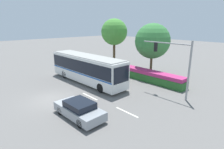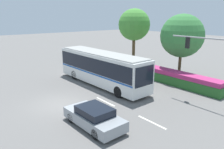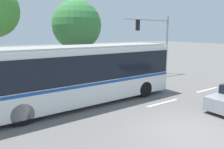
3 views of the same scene
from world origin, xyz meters
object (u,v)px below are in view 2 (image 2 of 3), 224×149
(city_bus, at_px, (101,66))
(street_tree_left, at_px, (134,25))
(street_tree_centre, at_px, (182,36))
(traffic_light_pole, at_px, (214,58))
(sedan_foreground, at_px, (94,117))

(city_bus, xyz_separation_m, street_tree_left, (-3.50, 7.85, 3.74))
(street_tree_left, bearing_deg, street_tree_centre, 2.84)
(city_bus, height_order, traffic_light_pole, traffic_light_pole)
(sedan_foreground, xyz_separation_m, street_tree_left, (-10.34, 13.33, 4.98))
(city_bus, distance_m, street_tree_centre, 9.35)
(sedan_foreground, distance_m, traffic_light_pole, 9.98)
(sedan_foreground, bearing_deg, city_bus, -40.85)
(sedan_foreground, xyz_separation_m, street_tree_centre, (-3.33, 13.68, 4.05))
(sedan_foreground, bearing_deg, street_tree_centre, -78.47)
(city_bus, xyz_separation_m, traffic_light_pole, (9.51, 3.65, 1.81))
(city_bus, height_order, sedan_foreground, city_bus)
(sedan_foreground, distance_m, street_tree_centre, 14.65)
(street_tree_left, height_order, street_tree_centre, street_tree_left)
(traffic_light_pole, relative_size, street_tree_centre, 0.79)
(sedan_foreground, bearing_deg, street_tree_left, -54.35)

